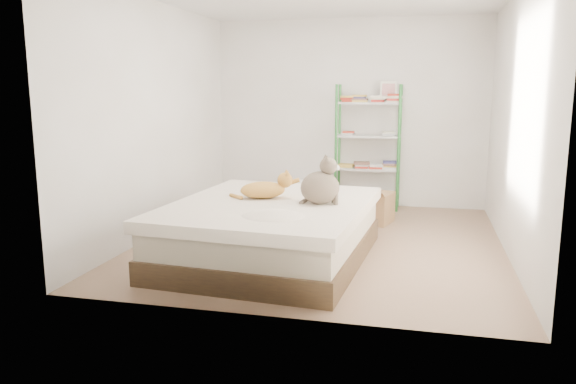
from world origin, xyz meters
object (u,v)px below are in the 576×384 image
(bed, at_px, (271,231))
(grey_cat, at_px, (320,180))
(cardboard_box, at_px, (369,207))
(white_bin, at_px, (303,193))
(orange_cat, at_px, (263,188))
(shelf_unit, at_px, (368,146))

(bed, bearing_deg, grey_cat, 7.01)
(bed, distance_m, cardboard_box, 1.95)
(cardboard_box, relative_size, white_bin, 1.68)
(white_bin, bearing_deg, orange_cat, -87.72)
(bed, relative_size, cardboard_box, 3.73)
(bed, xyz_separation_m, white_bin, (-0.22, 2.60, -0.11))
(grey_cat, bearing_deg, white_bin, -2.54)
(white_bin, bearing_deg, shelf_unit, 1.97)
(bed, xyz_separation_m, grey_cat, (0.48, 0.02, 0.51))
(bed, height_order, shelf_unit, shelf_unit)
(shelf_unit, distance_m, cardboard_box, 1.09)
(bed, distance_m, shelf_unit, 2.77)
(orange_cat, height_order, white_bin, orange_cat)
(orange_cat, distance_m, cardboard_box, 1.92)
(bed, relative_size, orange_cat, 4.49)
(orange_cat, height_order, shelf_unit, shelf_unit)
(shelf_unit, height_order, cardboard_box, shelf_unit)
(cardboard_box, height_order, white_bin, cardboard_box)
(orange_cat, bearing_deg, cardboard_box, 38.20)
(grey_cat, height_order, shelf_unit, shelf_unit)
(bed, bearing_deg, cardboard_box, 70.43)
(orange_cat, bearing_deg, white_bin, 69.83)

